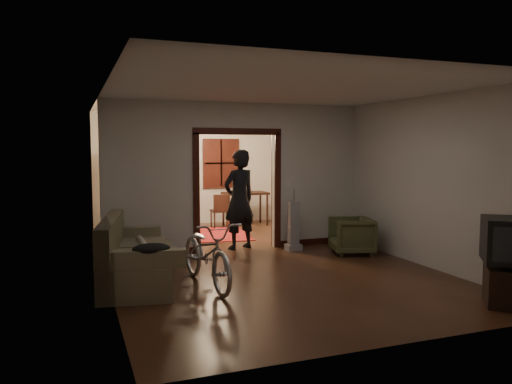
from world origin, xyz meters
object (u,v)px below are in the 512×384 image
person (239,200)px  bicycle (207,253)px  armchair (351,236)px  sofa (138,250)px  desk (245,209)px  locker (144,189)px

person → bicycle: bearing=42.7°
bicycle → armchair: bicycle is taller
sofa → person: (2.15, 1.85, 0.47)m
sofa → desk: bearing=65.0°
bicycle → locker: (-0.12, 5.53, 0.48)m
person → desk: bearing=-130.3°
armchair → desk: size_ratio=0.67×
sofa → desk: size_ratio=1.90×
desk → sofa: bearing=-123.7°
sofa → locker: (0.77, 5.05, 0.47)m
sofa → locker: locker is taller
sofa → locker: bearing=91.5°
person → desk: (1.06, 2.71, -0.55)m
desk → locker: bearing=170.1°
person → locker: locker is taller
armchair → desk: 3.95m
person → sofa: bearing=21.8°
sofa → bicycle: bearing=-18.1°
locker → bicycle: bearing=-105.5°
sofa → bicycle: (0.89, -0.48, -0.01)m
person → locker: (-1.38, 3.20, 0.00)m
desk → person: bearing=-109.9°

